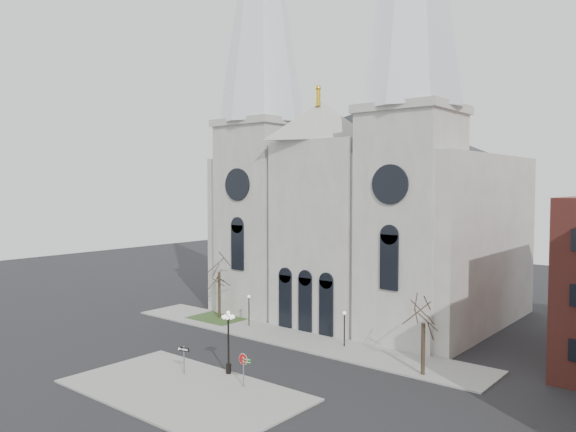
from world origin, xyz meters
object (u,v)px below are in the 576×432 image
Objects in this scene: stop_sign at (244,363)px; one_way_sign at (184,355)px; street_name_sign at (244,369)px; globe_lamp at (228,334)px.

stop_sign is 1.10× the size of one_way_sign.
stop_sign is 1.11× the size of street_name_sign.
one_way_sign is at bearing 174.76° from street_name_sign.
globe_lamp reaches higher than stop_sign.
street_name_sign is at bearing -23.88° from globe_lamp.
globe_lamp reaches higher than street_name_sign.
stop_sign reaches higher than street_name_sign.
stop_sign reaches higher than one_way_sign.
street_name_sign is (5.57, 1.00, -0.19)m from one_way_sign.
globe_lamp is 2.22× the size of one_way_sign.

